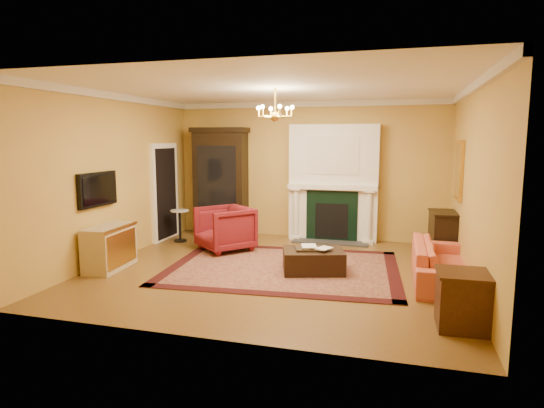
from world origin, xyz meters
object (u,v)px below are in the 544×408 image
at_px(wingback_armchair, 225,227).
at_px(end_table, 463,302).
at_px(pedestal_table, 180,223).
at_px(leather_ottoman, 313,261).
at_px(commode, 110,247).
at_px(console_table, 443,236).
at_px(coral_sofa, 441,256).
at_px(china_cabinet, 221,184).

relative_size(wingback_armchair, end_table, 1.50).
bearing_deg(pedestal_table, leather_ottoman, -24.98).
relative_size(commode, console_table, 1.18).
xyz_separation_m(commode, end_table, (5.45, -1.03, -0.05)).
bearing_deg(end_table, coral_sofa, 92.78).
bearing_deg(coral_sofa, pedestal_table, 74.43).
xyz_separation_m(china_cabinet, leather_ottoman, (2.60, -2.42, -0.97)).
bearing_deg(coral_sofa, console_table, -5.66).
relative_size(wingback_armchair, commode, 0.97).
bearing_deg(wingback_armchair, commode, -88.60).
xyz_separation_m(commode, console_table, (5.51, 2.25, 0.05)).
xyz_separation_m(wingback_armchair, pedestal_table, (-1.23, 0.49, -0.08)).
bearing_deg(coral_sofa, wingback_armchair, 76.44).
bearing_deg(leather_ottoman, end_table, -56.41).
bearing_deg(leather_ottoman, china_cabinet, 120.71).
height_order(pedestal_table, end_table, pedestal_table).
bearing_deg(commode, leather_ottoman, 8.15).
xyz_separation_m(wingback_armchair, console_table, (4.09, 0.53, -0.06)).
height_order(china_cabinet, end_table, china_cabinet).
distance_m(pedestal_table, coral_sofa, 5.37).
distance_m(commode, console_table, 5.95).
distance_m(china_cabinet, wingback_armchair, 1.71).
relative_size(pedestal_table, coral_sofa, 0.33).
bearing_deg(console_table, coral_sofa, -99.99).
bearing_deg(coral_sofa, end_table, -177.21).
bearing_deg(wingback_armchair, china_cabinet, 155.12).
xyz_separation_m(commode, coral_sofa, (5.36, 0.77, 0.03)).
relative_size(console_table, leather_ottoman, 0.86).
height_order(china_cabinet, leather_ottoman, china_cabinet).
bearing_deg(china_cabinet, commode, -105.54).
xyz_separation_m(pedestal_table, commode, (-0.19, -2.21, -0.03)).
height_order(wingback_armchair, console_table, wingback_armchair).
xyz_separation_m(china_cabinet, console_table, (4.74, -0.90, -0.75)).
relative_size(china_cabinet, console_table, 2.77).
relative_size(china_cabinet, pedestal_table, 3.40).
distance_m(china_cabinet, coral_sofa, 5.23).
distance_m(pedestal_table, leather_ottoman, 3.51).
xyz_separation_m(coral_sofa, leather_ottoman, (-1.99, -0.04, -0.21)).
distance_m(pedestal_table, commode, 2.22).
bearing_deg(wingback_armchair, pedestal_table, -160.90).
bearing_deg(commode, china_cabinet, 72.22).
bearing_deg(console_table, leather_ottoman, -148.95).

